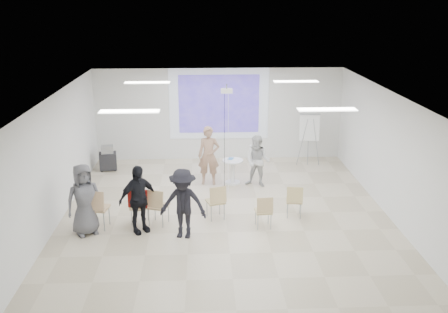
{
  "coord_description": "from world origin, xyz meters",
  "views": [
    {
      "loc": [
        -0.54,
        -11.35,
        5.17
      ],
      "look_at": [
        0.0,
        0.8,
        1.25
      ],
      "focal_mm": 40.0,
      "sensor_mm": 36.0,
      "label": 1
    }
  ],
  "objects_px": {
    "player_right": "(258,158)",
    "chair_left_inner": "(157,204)",
    "chair_far_left": "(97,206)",
    "laptop": "(158,204)",
    "flipchart_easel": "(310,127)",
    "chair_left_mid": "(138,205)",
    "chair_right_far": "(294,199)",
    "audience_left": "(138,195)",
    "pedestal_table": "(233,170)",
    "audience_mid": "(183,199)",
    "chair_right_inner": "(264,209)",
    "player_left": "(209,152)",
    "av_cart": "(108,159)",
    "audience_outer": "(84,195)",
    "chair_center": "(216,199)"
  },
  "relations": [
    {
      "from": "laptop",
      "to": "audience_mid",
      "type": "distance_m",
      "value": 1.02
    },
    {
      "from": "chair_right_far",
      "to": "flipchart_easel",
      "type": "height_order",
      "value": "flipchart_easel"
    },
    {
      "from": "chair_right_inner",
      "to": "audience_mid",
      "type": "height_order",
      "value": "audience_mid"
    },
    {
      "from": "chair_far_left",
      "to": "chair_center",
      "type": "height_order",
      "value": "chair_far_left"
    },
    {
      "from": "pedestal_table",
      "to": "player_left",
      "type": "relative_size",
      "value": 0.4
    },
    {
      "from": "chair_left_mid",
      "to": "laptop",
      "type": "xyz_separation_m",
      "value": [
        0.47,
        0.01,
        0.01
      ]
    },
    {
      "from": "pedestal_table",
      "to": "chair_far_left",
      "type": "xyz_separation_m",
      "value": [
        -3.3,
        -2.83,
        0.17
      ]
    },
    {
      "from": "audience_left",
      "to": "audience_mid",
      "type": "height_order",
      "value": "audience_left"
    },
    {
      "from": "chair_right_far",
      "to": "audience_outer",
      "type": "height_order",
      "value": "audience_outer"
    },
    {
      "from": "chair_right_inner",
      "to": "audience_left",
      "type": "distance_m",
      "value": 2.9
    },
    {
      "from": "player_right",
      "to": "chair_left_inner",
      "type": "relative_size",
      "value": 1.79
    },
    {
      "from": "pedestal_table",
      "to": "av_cart",
      "type": "relative_size",
      "value": 0.98
    },
    {
      "from": "chair_left_mid",
      "to": "chair_right_inner",
      "type": "distance_m",
      "value": 2.95
    },
    {
      "from": "chair_center",
      "to": "player_left",
      "type": "bearing_deg",
      "value": 75.91
    },
    {
      "from": "chair_far_left",
      "to": "chair_left_inner",
      "type": "xyz_separation_m",
      "value": [
        1.36,
        0.14,
        -0.03
      ]
    },
    {
      "from": "chair_left_inner",
      "to": "laptop",
      "type": "height_order",
      "value": "chair_left_inner"
    },
    {
      "from": "chair_right_inner",
      "to": "audience_outer",
      "type": "relative_size",
      "value": 0.43
    },
    {
      "from": "pedestal_table",
      "to": "chair_right_far",
      "type": "distance_m",
      "value": 2.75
    },
    {
      "from": "laptop",
      "to": "flipchart_easel",
      "type": "distance_m",
      "value": 6.07
    },
    {
      "from": "pedestal_table",
      "to": "player_right",
      "type": "distance_m",
      "value": 0.84
    },
    {
      "from": "audience_mid",
      "to": "flipchart_easel",
      "type": "height_order",
      "value": "audience_mid"
    },
    {
      "from": "audience_left",
      "to": "av_cart",
      "type": "height_order",
      "value": "audience_left"
    },
    {
      "from": "chair_left_mid",
      "to": "audience_outer",
      "type": "relative_size",
      "value": 0.44
    },
    {
      "from": "laptop",
      "to": "audience_mid",
      "type": "relative_size",
      "value": 0.18
    },
    {
      "from": "player_right",
      "to": "chair_left_mid",
      "type": "relative_size",
      "value": 2.02
    },
    {
      "from": "chair_far_left",
      "to": "chair_right_far",
      "type": "relative_size",
      "value": 1.19
    },
    {
      "from": "chair_left_inner",
      "to": "pedestal_table",
      "type": "bearing_deg",
      "value": 73.66
    },
    {
      "from": "player_right",
      "to": "chair_right_far",
      "type": "relative_size",
      "value": 2.0
    },
    {
      "from": "pedestal_table",
      "to": "player_right",
      "type": "xyz_separation_m",
      "value": [
        0.69,
        -0.23,
        0.42
      ]
    },
    {
      "from": "player_left",
      "to": "audience_left",
      "type": "relative_size",
      "value": 1.05
    },
    {
      "from": "audience_left",
      "to": "flipchart_easel",
      "type": "relative_size",
      "value": 1.08
    },
    {
      "from": "player_right",
      "to": "chair_right_far",
      "type": "bearing_deg",
      "value": -50.81
    },
    {
      "from": "chair_center",
      "to": "audience_left",
      "type": "bearing_deg",
      "value": -179.18
    },
    {
      "from": "chair_left_mid",
      "to": "laptop",
      "type": "bearing_deg",
      "value": 11.32
    },
    {
      "from": "player_left",
      "to": "flipchart_easel",
      "type": "bearing_deg",
      "value": 30.33
    },
    {
      "from": "pedestal_table",
      "to": "player_left",
      "type": "bearing_deg",
      "value": 179.08
    },
    {
      "from": "player_left",
      "to": "audience_left",
      "type": "height_order",
      "value": "player_left"
    },
    {
      "from": "audience_mid",
      "to": "flipchart_easel",
      "type": "xyz_separation_m",
      "value": [
        3.8,
        4.81,
        0.34
      ]
    },
    {
      "from": "chair_left_inner",
      "to": "av_cart",
      "type": "relative_size",
      "value": 1.19
    },
    {
      "from": "chair_center",
      "to": "chair_right_inner",
      "type": "height_order",
      "value": "chair_center"
    },
    {
      "from": "chair_right_inner",
      "to": "chair_center",
      "type": "bearing_deg",
      "value": 149.28
    },
    {
      "from": "chair_left_mid",
      "to": "audience_outer",
      "type": "xyz_separation_m",
      "value": [
        -1.14,
        -0.43,
        0.45
      ]
    },
    {
      "from": "chair_right_inner",
      "to": "flipchart_easel",
      "type": "height_order",
      "value": "flipchart_easel"
    },
    {
      "from": "chair_left_inner",
      "to": "chair_right_inner",
      "type": "bearing_deg",
      "value": 13.18
    },
    {
      "from": "chair_left_inner",
      "to": "flipchart_easel",
      "type": "distance_m",
      "value": 6.15
    },
    {
      "from": "chair_left_mid",
      "to": "flipchart_easel",
      "type": "relative_size",
      "value": 0.48
    },
    {
      "from": "laptop",
      "to": "audience_left",
      "type": "distance_m",
      "value": 0.72
    },
    {
      "from": "chair_right_far",
      "to": "audience_left",
      "type": "distance_m",
      "value": 3.76
    },
    {
      "from": "chair_far_left",
      "to": "chair_left_mid",
      "type": "height_order",
      "value": "chair_far_left"
    },
    {
      "from": "av_cart",
      "to": "chair_far_left",
      "type": "bearing_deg",
      "value": -92.43
    }
  ]
}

